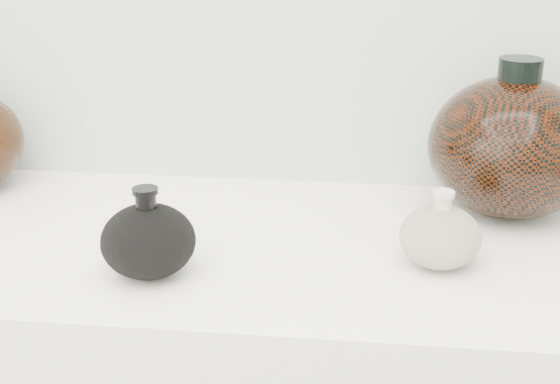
# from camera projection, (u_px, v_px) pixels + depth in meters

# --- Properties ---
(room) EXTENTS (3.04, 2.42, 2.64)m
(room) POSITION_uv_depth(u_px,v_px,m) (7.00, 25.00, 0.32)
(room) COLOR slate
(room) RESTS_ON ground
(black_gourd_vase) EXTENTS (0.12, 0.12, 0.12)m
(black_gourd_vase) POSITION_uv_depth(u_px,v_px,m) (148.00, 240.00, 0.97)
(black_gourd_vase) COLOR black
(black_gourd_vase) RESTS_ON display_counter
(cream_gourd_vase) EXTENTS (0.13, 0.13, 0.10)m
(cream_gourd_vase) POSITION_uv_depth(u_px,v_px,m) (440.00, 236.00, 1.00)
(cream_gourd_vase) COLOR #C3B79A
(cream_gourd_vase) RESTS_ON display_counter
(right_round_pot) EXTENTS (0.31, 0.31, 0.24)m
(right_round_pot) POSITION_uv_depth(u_px,v_px,m) (512.00, 146.00, 1.15)
(right_round_pot) COLOR black
(right_round_pot) RESTS_ON display_counter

